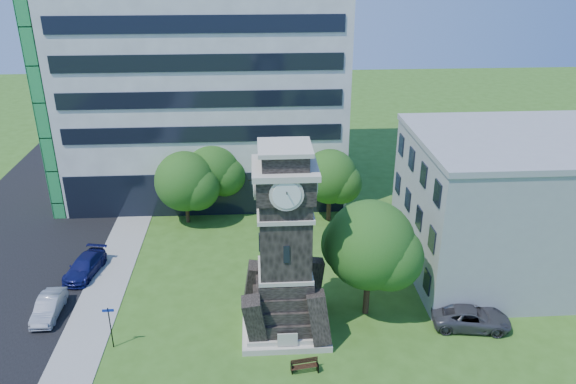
{
  "coord_description": "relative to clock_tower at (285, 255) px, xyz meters",
  "views": [
    {
      "loc": [
        1.37,
        -27.17,
        22.45
      ],
      "look_at": [
        3.44,
        6.23,
        7.52
      ],
      "focal_mm": 35.0,
      "sensor_mm": 36.0,
      "label": 1
    }
  ],
  "objects": [
    {
      "name": "tree_nc",
      "position": [
        -5.31,
        17.25,
        -1.28
      ],
      "size": [
        5.5,
        5.0,
        6.67
      ],
      "rotation": [
        0.0,
        0.0,
        -0.1
      ],
      "color": "#332114",
      "rests_on": "ground"
    },
    {
      "name": "office_tall",
      "position": [
        -6.2,
        23.84,
        8.94
      ],
      "size": [
        26.2,
        15.11,
        28.6
      ],
      "color": "white",
      "rests_on": "ground"
    },
    {
      "name": "tree_east",
      "position": [
        5.48,
        1.16,
        -0.35
      ],
      "size": [
        6.27,
        5.7,
        7.99
      ],
      "rotation": [
        0.0,
        0.0,
        0.15
      ],
      "color": "#332114",
      "rests_on": "ground"
    },
    {
      "name": "park_bench",
      "position": [
        0.87,
        -4.14,
        -4.85
      ],
      "size": [
        1.58,
        0.42,
        0.81
      ],
      "rotation": [
        0.0,
        0.0,
        0.16
      ],
      "color": "black",
      "rests_on": "ground"
    },
    {
      "name": "car_street_mid",
      "position": [
        -15.37,
        2.15,
        -4.63
      ],
      "size": [
        1.4,
        3.94,
        1.29
      ],
      "primitive_type": "imported",
      "rotation": [
        0.0,
        0.0,
        0.01
      ],
      "color": "#93949A",
      "rests_on": "ground"
    },
    {
      "name": "car_street_north",
      "position": [
        -14.36,
        7.12,
        -4.62
      ],
      "size": [
        2.71,
        4.82,
        1.32
      ],
      "primitive_type": "imported",
      "rotation": [
        0.0,
        0.0,
        -0.2
      ],
      "color": "#121650",
      "rests_on": "ground"
    },
    {
      "name": "tree_nw",
      "position": [
        -7.59,
        15.19,
        -1.56
      ],
      "size": [
        5.65,
        5.14,
        6.44
      ],
      "rotation": [
        0.0,
        0.0,
        -0.15
      ],
      "color": "#332114",
      "rests_on": "ground"
    },
    {
      "name": "tree_ne",
      "position": [
        4.75,
        14.81,
        -1.31
      ],
      "size": [
        5.17,
        4.7,
        6.5
      ],
      "rotation": [
        0.0,
        0.0,
        -0.2
      ],
      "color": "#332114",
      "rests_on": "ground"
    },
    {
      "name": "car_east_lot",
      "position": [
        11.79,
        -0.73,
        -4.6
      ],
      "size": [
        5.19,
        2.97,
        1.36
      ],
      "primitive_type": "imported",
      "rotation": [
        0.0,
        0.0,
        1.42
      ],
      "color": "#424246",
      "rests_on": "ground"
    },
    {
      "name": "office_low",
      "position": [
        16.97,
        6.0,
        -0.07
      ],
      "size": [
        15.2,
        12.2,
        10.4
      ],
      "color": "#979A9C",
      "rests_on": "ground"
    },
    {
      "name": "ground",
      "position": [
        -3.0,
        -2.0,
        -5.28
      ],
      "size": [
        160.0,
        160.0,
        0.0
      ],
      "primitive_type": "plane",
      "color": "#355C1A",
      "rests_on": "ground"
    },
    {
      "name": "clock_tower",
      "position": [
        0.0,
        0.0,
        0.0
      ],
      "size": [
        5.4,
        5.4,
        12.22
      ],
      "color": "beige",
      "rests_on": "ground"
    },
    {
      "name": "street_sign",
      "position": [
        -10.51,
        -1.33,
        -3.51
      ],
      "size": [
        0.68,
        0.07,
        2.83
      ],
      "rotation": [
        0.0,
        0.0,
        0.02
      ],
      "color": "black",
      "rests_on": "ground"
    },
    {
      "name": "sidewalk",
      "position": [
        -12.5,
        3.0,
        -5.25
      ],
      "size": [
        3.0,
        70.0,
        0.06
      ],
      "primitive_type": "cube",
      "color": "gray",
      "rests_on": "ground"
    }
  ]
}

